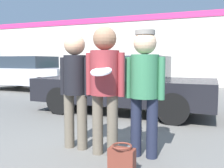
{
  "coord_description": "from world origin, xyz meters",
  "views": [
    {
      "loc": [
        1.55,
        -3.22,
        1.3
      ],
      "look_at": [
        0.2,
        0.11,
        0.96
      ],
      "focal_mm": 40.0,
      "sensor_mm": 36.0,
      "label": 1
    }
  ],
  "objects_px": {
    "person_middle_with_frisbee": "(105,78)",
    "shrub": "(130,72)",
    "handbag": "(122,161)",
    "person_right": "(144,82)",
    "parked_car_near": "(123,84)",
    "person_left": "(75,82)",
    "parked_car_far": "(29,73)"
  },
  "relations": [
    {
      "from": "person_middle_with_frisbee",
      "to": "person_left",
      "type": "bearing_deg",
      "value": 170.04
    },
    {
      "from": "person_left",
      "to": "parked_car_near",
      "type": "distance_m",
      "value": 2.78
    },
    {
      "from": "person_middle_with_frisbee",
      "to": "parked_car_far",
      "type": "height_order",
      "value": "person_middle_with_frisbee"
    },
    {
      "from": "person_right",
      "to": "person_middle_with_frisbee",
      "type": "bearing_deg",
      "value": -164.81
    },
    {
      "from": "person_right",
      "to": "parked_car_near",
      "type": "height_order",
      "value": "person_right"
    },
    {
      "from": "person_middle_with_frisbee",
      "to": "parked_car_near",
      "type": "xyz_separation_m",
      "value": [
        -0.75,
        2.85,
        -0.35
      ]
    },
    {
      "from": "person_left",
      "to": "shrub",
      "type": "distance_m",
      "value": 9.39
    },
    {
      "from": "person_left",
      "to": "parked_car_near",
      "type": "bearing_deg",
      "value": 94.83
    },
    {
      "from": "parked_car_far",
      "to": "shrub",
      "type": "xyz_separation_m",
      "value": [
        3.56,
        3.48,
        -0.07
      ]
    },
    {
      "from": "parked_car_near",
      "to": "handbag",
      "type": "height_order",
      "value": "parked_car_near"
    },
    {
      "from": "person_middle_with_frisbee",
      "to": "parked_car_near",
      "type": "height_order",
      "value": "person_middle_with_frisbee"
    },
    {
      "from": "person_right",
      "to": "shrub",
      "type": "xyz_separation_m",
      "value": [
        -3.13,
        9.09,
        -0.34
      ]
    },
    {
      "from": "parked_car_near",
      "to": "shrub",
      "type": "relative_size",
      "value": 3.19
    },
    {
      "from": "shrub",
      "to": "handbag",
      "type": "relative_size",
      "value": 3.9
    },
    {
      "from": "person_left",
      "to": "parked_car_far",
      "type": "height_order",
      "value": "person_left"
    },
    {
      "from": "person_right",
      "to": "shrub",
      "type": "relative_size",
      "value": 1.24
    },
    {
      "from": "person_left",
      "to": "person_middle_with_frisbee",
      "type": "bearing_deg",
      "value": -9.96
    },
    {
      "from": "person_left",
      "to": "parked_car_far",
      "type": "relative_size",
      "value": 0.4
    },
    {
      "from": "parked_car_far",
      "to": "shrub",
      "type": "relative_size",
      "value": 3.1
    },
    {
      "from": "person_middle_with_frisbee",
      "to": "shrub",
      "type": "height_order",
      "value": "person_middle_with_frisbee"
    },
    {
      "from": "person_middle_with_frisbee",
      "to": "parked_car_near",
      "type": "bearing_deg",
      "value": 104.68
    },
    {
      "from": "person_middle_with_frisbee",
      "to": "person_right",
      "type": "bearing_deg",
      "value": 15.19
    },
    {
      "from": "parked_car_far",
      "to": "person_right",
      "type": "bearing_deg",
      "value": -39.96
    },
    {
      "from": "shrub",
      "to": "handbag",
      "type": "distance_m",
      "value": 10.2
    },
    {
      "from": "shrub",
      "to": "handbag",
      "type": "height_order",
      "value": "shrub"
    },
    {
      "from": "shrub",
      "to": "person_middle_with_frisbee",
      "type": "bearing_deg",
      "value": -74.14
    },
    {
      "from": "parked_car_far",
      "to": "handbag",
      "type": "distance_m",
      "value": 9.1
    },
    {
      "from": "parked_car_near",
      "to": "handbag",
      "type": "xyz_separation_m",
      "value": [
        1.17,
        -3.34,
        -0.55
      ]
    },
    {
      "from": "shrub",
      "to": "person_left",
      "type": "bearing_deg",
      "value": -77.01
    },
    {
      "from": "shrub",
      "to": "person_right",
      "type": "bearing_deg",
      "value": -70.98
    },
    {
      "from": "person_middle_with_frisbee",
      "to": "parked_car_far",
      "type": "bearing_deg",
      "value": 137.09
    },
    {
      "from": "person_middle_with_frisbee",
      "to": "person_right",
      "type": "relative_size",
      "value": 1.03
    }
  ]
}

